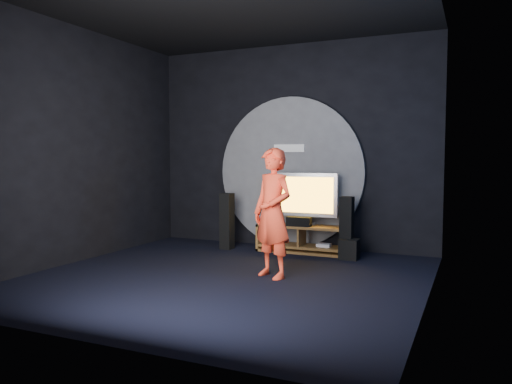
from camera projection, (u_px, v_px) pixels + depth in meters
floor at (226, 277)px, 6.50m from camera, size 5.00×5.00×0.00m
back_wall at (291, 147)px, 8.65m from camera, size 5.00×0.04×3.50m
front_wall at (85, 135)px, 4.09m from camera, size 5.00×0.04×3.50m
left_wall at (75, 145)px, 7.38m from camera, size 0.04×5.00×3.50m
right_wall at (431, 140)px, 5.37m from camera, size 0.04×5.00×3.50m
ceiling at (225, 2)px, 6.25m from camera, size 5.00×5.00×0.01m
wall_disc_panel at (290, 172)px, 8.63m from camera, size 2.60×0.11×2.60m
media_console at (302, 241)px, 8.21m from camera, size 1.46×0.45×0.45m
tv at (303, 196)px, 8.22m from camera, size 1.16×0.22×0.86m
center_speaker at (299, 222)px, 8.06m from camera, size 0.40×0.15×0.15m
remote at (276, 224)px, 8.25m from camera, size 0.18×0.05×0.02m
tower_speaker_left at (227, 221)px, 8.50m from camera, size 0.19×0.21×0.95m
tower_speaker_right at (347, 227)px, 7.76m from camera, size 0.19×0.21×0.95m
subwoofer at (349, 249)px, 7.65m from camera, size 0.28×0.28×0.31m
player at (273, 213)px, 6.46m from camera, size 0.73×0.62×1.69m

